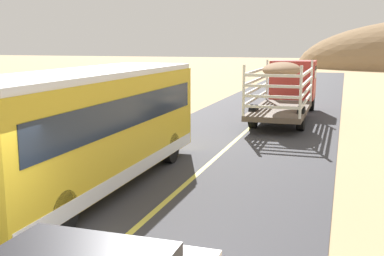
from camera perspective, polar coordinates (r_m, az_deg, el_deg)
livestock_truck at (r=26.67m, az=11.45°, el=5.28°), size 2.53×9.70×3.02m
bus at (r=13.22m, az=-12.06°, el=0.27°), size 2.54×10.00×3.21m
boulder_mid_field at (r=45.80m, az=-16.94°, el=5.27°), size 1.12×1.23×0.82m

